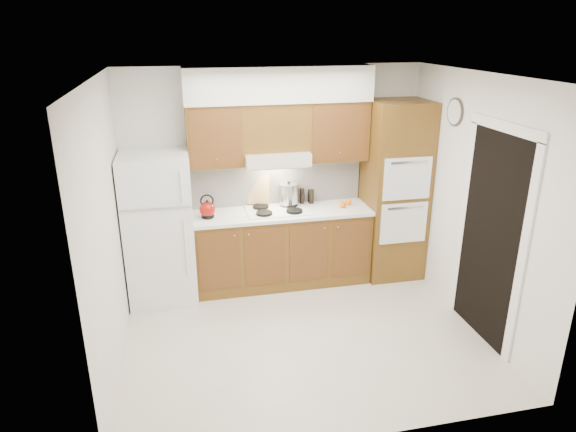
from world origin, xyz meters
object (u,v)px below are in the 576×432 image
object	(u,v)px
oven_cabinet	(394,191)
kettle	(207,209)
stock_pot	(289,194)
fridge	(159,228)

from	to	relation	value
oven_cabinet	kettle	world-z (taller)	oven_cabinet
stock_pot	oven_cabinet	bearing A→B (deg)	-8.16
kettle	oven_cabinet	bearing A→B (deg)	18.57
fridge	oven_cabinet	bearing A→B (deg)	0.70
oven_cabinet	stock_pot	world-z (taller)	oven_cabinet
fridge	oven_cabinet	xyz separation A→B (m)	(2.85, 0.03, 0.24)
oven_cabinet	stock_pot	size ratio (longest dim) A/B	8.94
fridge	stock_pot	size ratio (longest dim) A/B	6.99
kettle	stock_pot	bearing A→B (deg)	29.85
fridge	stock_pot	world-z (taller)	fridge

